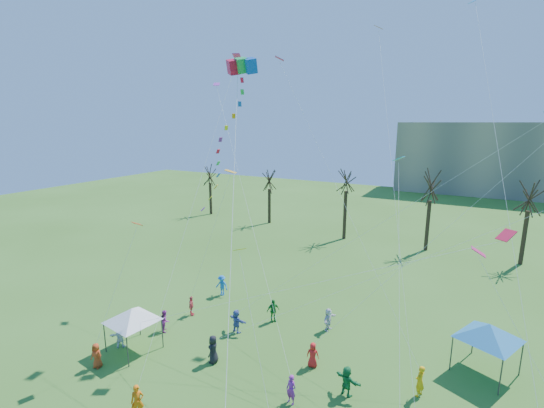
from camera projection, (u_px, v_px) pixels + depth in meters
The scene contains 6 objects.
bare_tree_row at pixel (416, 196), 45.35m from camera, with size 69.20×7.83×9.95m.
big_box_kite at pixel (227, 149), 21.61m from camera, with size 4.33×6.68×20.15m.
canopy_tent_white at pixel (132, 315), 25.03m from camera, with size 3.99×3.99×3.03m.
canopy_tent_blue at pixel (489, 332), 22.66m from camera, with size 3.95×3.95×3.26m.
festival_crowd at pixel (287, 361), 22.95m from camera, with size 26.68×14.70×1.85m.
small_kites_aloft at pixel (356, 140), 23.19m from camera, with size 30.78×20.03×31.39m.
Camera 1 is at (7.43, -11.45, 15.05)m, focal length 25.00 mm.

